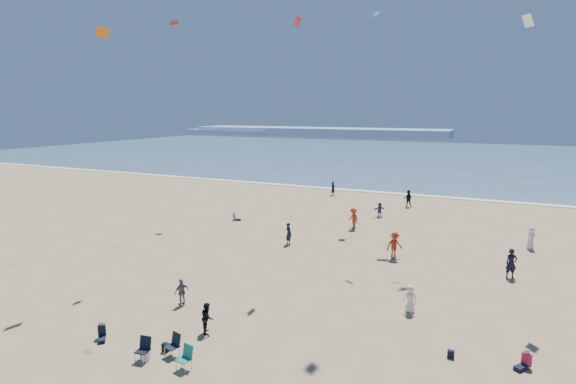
% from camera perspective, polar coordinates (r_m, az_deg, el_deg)
% --- Properties ---
extents(ocean, '(220.00, 100.00, 0.06)m').
position_cam_1_polar(ocean, '(107.91, 19.01, 4.18)').
color(ocean, '#476B84').
rests_on(ocean, ground).
extents(surf_line, '(220.00, 1.20, 0.08)m').
position_cam_1_polar(surf_line, '(58.85, 13.63, -0.20)').
color(surf_line, white).
rests_on(surf_line, ground).
extents(headland_far, '(110.00, 20.00, 3.20)m').
position_cam_1_polar(headland_far, '(195.48, 3.70, 7.67)').
color(headland_far, '#7A8EA8').
rests_on(headland_far, ground).
extents(headland_near, '(40.00, 14.00, 2.00)m').
position_cam_1_polar(headland_near, '(209.12, -7.17, 7.61)').
color(headland_near, '#7A8EA8').
rests_on(headland_near, ground).
extents(standing_flyers, '(36.06, 50.98, 1.92)m').
position_cam_1_polar(standing_flyers, '(32.33, 10.56, -7.14)').
color(standing_flyers, '#9F2A16').
rests_on(standing_flyers, ground).
extents(seated_group, '(25.26, 31.80, 0.84)m').
position_cam_1_polar(seated_group, '(21.37, -5.42, -17.76)').
color(seated_group, white).
rests_on(seated_group, ground).
extents(chair_cluster, '(2.69, 1.51, 1.00)m').
position_cam_1_polar(chair_cluster, '(20.66, -15.25, -18.91)').
color(chair_cluster, black).
rests_on(chair_cluster, ground).
extents(white_tote, '(0.35, 0.20, 0.40)m').
position_cam_1_polar(white_tote, '(21.13, -17.74, -19.27)').
color(white_tote, silver).
rests_on(white_tote, ground).
extents(black_backpack, '(0.30, 0.22, 0.38)m').
position_cam_1_polar(black_backpack, '(21.59, -15.27, -18.50)').
color(black_backpack, black).
rests_on(black_backpack, ground).
extents(navy_bag, '(0.28, 0.18, 0.34)m').
position_cam_1_polar(navy_bag, '(21.62, 19.97, -18.78)').
color(navy_bag, black).
rests_on(navy_bag, ground).
extents(kites_aloft, '(38.12, 36.24, 29.66)m').
position_cam_1_polar(kites_aloft, '(25.68, 22.82, 20.39)').
color(kites_aloft, '#E36193').
rests_on(kites_aloft, ground).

